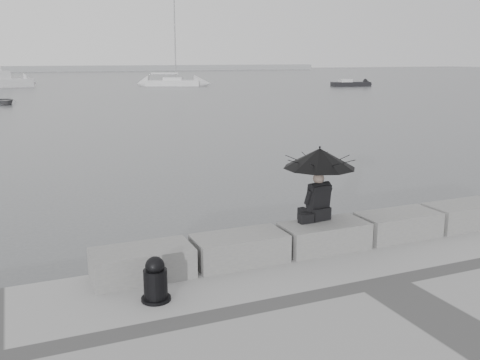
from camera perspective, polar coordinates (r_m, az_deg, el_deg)
name	(u,v)px	position (r m, az deg, el deg)	size (l,w,h in m)	color
ground	(310,266)	(10.67, 7.52, -9.04)	(360.00, 360.00, 0.00)	#4C4F52
stone_block_far_left	(142,263)	(8.81, -10.38, -8.74)	(1.60, 0.80, 0.50)	slate
stone_block_left	(240,249)	(9.30, -0.04, -7.34)	(1.60, 0.80, 0.50)	slate
stone_block_centre	(324,236)	(10.05, 8.95, -5.93)	(1.60, 0.80, 0.50)	slate
stone_block_right	(398,225)	(11.01, 16.50, -4.63)	(1.60, 0.80, 0.50)	slate
stone_block_far_right	(463,215)	(12.14, 22.72, -3.49)	(1.60, 0.80, 0.50)	slate
seated_person	(320,165)	(9.96, 8.48, 1.59)	(1.35, 1.35, 1.39)	black
bag	(306,218)	(9.92, 7.05, -4.08)	(0.27, 0.15, 0.17)	black
mooring_bollard	(155,282)	(7.98, -9.00, -10.73)	(0.43, 0.43, 0.68)	black
sailboat_right	(173,82)	(77.79, -7.18, 10.31)	(7.90, 5.11, 12.90)	silver
small_motorboat	(351,84)	(77.68, 11.73, 9.99)	(5.69, 2.42, 1.10)	black
dinghy	(4,101)	(51.00, -23.86, 7.71)	(3.31, 1.40, 0.56)	slate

